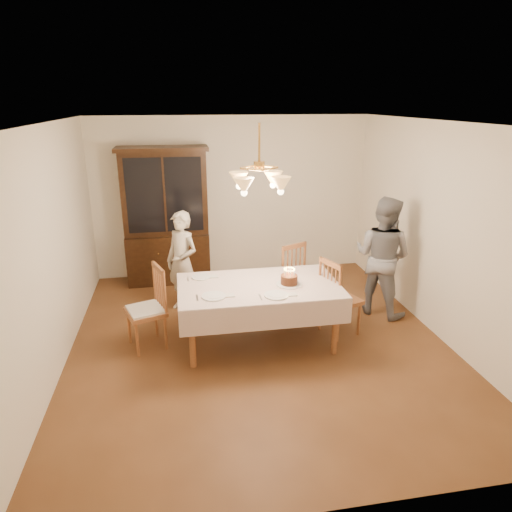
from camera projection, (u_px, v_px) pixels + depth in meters
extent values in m
plane|color=#543018|center=(259.00, 341.00, 5.63)|extent=(5.00, 5.00, 0.00)
plane|color=white|center=(259.00, 123.00, 4.78)|extent=(5.00, 5.00, 0.00)
plane|color=white|center=(232.00, 197.00, 7.53)|extent=(4.50, 0.00, 4.50)
plane|color=white|center=(330.00, 356.00, 2.88)|extent=(4.50, 0.00, 4.50)
plane|color=white|center=(51.00, 252.00, 4.84)|extent=(0.00, 5.00, 5.00)
plane|color=white|center=(440.00, 232.00, 5.57)|extent=(0.00, 5.00, 5.00)
cube|color=brown|center=(259.00, 287.00, 5.39)|extent=(1.80, 1.00, 0.04)
cube|color=silver|center=(259.00, 285.00, 5.39)|extent=(1.90, 1.10, 0.01)
cylinder|color=brown|center=(192.00, 338.00, 4.99)|extent=(0.07, 0.07, 0.71)
cylinder|color=brown|center=(335.00, 326.00, 5.26)|extent=(0.07, 0.07, 0.71)
cylinder|color=brown|center=(189.00, 306.00, 5.77)|extent=(0.07, 0.07, 0.71)
cylinder|color=brown|center=(314.00, 297.00, 6.04)|extent=(0.07, 0.07, 0.71)
cube|color=black|center=(169.00, 257.00, 7.40)|extent=(1.30, 0.50, 0.80)
cube|color=black|center=(165.00, 193.00, 7.10)|extent=(1.30, 0.40, 1.30)
cube|color=black|center=(164.00, 195.00, 6.92)|extent=(1.14, 0.01, 1.14)
cube|color=black|center=(162.00, 149.00, 6.84)|extent=(1.38, 0.54, 0.06)
cube|color=brown|center=(285.00, 278.00, 6.42)|extent=(0.58, 0.57, 0.05)
cube|color=brown|center=(294.00, 246.00, 6.10)|extent=(0.38, 0.20, 0.06)
cylinder|color=brown|center=(287.00, 287.00, 6.72)|extent=(0.04, 0.04, 0.43)
cylinder|color=brown|center=(267.00, 292.00, 6.53)|extent=(0.04, 0.04, 0.43)
cylinder|color=brown|center=(302.00, 294.00, 6.46)|extent=(0.04, 0.04, 0.43)
cylinder|color=brown|center=(282.00, 300.00, 6.26)|extent=(0.04, 0.04, 0.43)
cube|color=brown|center=(146.00, 312.00, 5.39)|extent=(0.54, 0.55, 0.05)
cube|color=brown|center=(158.00, 268.00, 5.31)|extent=(0.17, 0.39, 0.06)
cylinder|color=brown|center=(129.00, 327.00, 5.54)|extent=(0.04, 0.04, 0.43)
cylinder|color=brown|center=(137.00, 340.00, 5.24)|extent=(0.04, 0.04, 0.43)
cylinder|color=brown|center=(156.00, 321.00, 5.69)|extent=(0.04, 0.04, 0.43)
cylinder|color=brown|center=(166.00, 333.00, 5.40)|extent=(0.04, 0.04, 0.43)
cube|color=beige|center=(145.00, 309.00, 5.38)|extent=(0.49, 0.50, 0.03)
cube|color=brown|center=(340.00, 300.00, 5.72)|extent=(0.55, 0.56, 0.05)
cube|color=brown|center=(331.00, 264.00, 5.46)|extent=(0.17, 0.39, 0.06)
cylinder|color=brown|center=(359.00, 319.00, 5.73)|extent=(0.04, 0.04, 0.43)
cylinder|color=brown|center=(340.00, 308.00, 6.02)|extent=(0.04, 0.04, 0.43)
cylinder|color=brown|center=(338.00, 326.00, 5.57)|extent=(0.04, 0.04, 0.43)
cylinder|color=brown|center=(320.00, 314.00, 5.86)|extent=(0.04, 0.04, 0.43)
imported|color=beige|center=(182.00, 262.00, 6.27)|extent=(0.61, 0.61, 1.42)
imported|color=slate|center=(382.00, 256.00, 6.16)|extent=(0.99, 1.01, 1.64)
cylinder|color=white|center=(289.00, 284.00, 5.38)|extent=(0.30, 0.30, 0.01)
cylinder|color=#391A0C|center=(289.00, 279.00, 5.36)|extent=(0.20, 0.20, 0.11)
cylinder|color=#598CD8|center=(294.00, 272.00, 5.34)|extent=(0.01, 0.01, 0.07)
sphere|color=#FFB23F|center=(294.00, 269.00, 5.33)|extent=(0.01, 0.01, 0.01)
cylinder|color=pink|center=(293.00, 271.00, 5.36)|extent=(0.01, 0.01, 0.07)
sphere|color=#FFB23F|center=(293.00, 268.00, 5.35)|extent=(0.01, 0.01, 0.01)
cylinder|color=#EACC66|center=(292.00, 271.00, 5.38)|extent=(0.01, 0.01, 0.07)
sphere|color=#FFB23F|center=(292.00, 268.00, 5.36)|extent=(0.01, 0.01, 0.01)
cylinder|color=#598CD8|center=(290.00, 271.00, 5.39)|extent=(0.01, 0.01, 0.07)
sphere|color=#FFB23F|center=(290.00, 267.00, 5.37)|extent=(0.01, 0.01, 0.01)
cylinder|color=pink|center=(288.00, 271.00, 5.39)|extent=(0.01, 0.01, 0.07)
sphere|color=#FFB23F|center=(288.00, 267.00, 5.37)|extent=(0.01, 0.01, 0.01)
cylinder|color=#EACC66|center=(286.00, 271.00, 5.38)|extent=(0.01, 0.01, 0.07)
sphere|color=#FFB23F|center=(286.00, 268.00, 5.37)|extent=(0.01, 0.01, 0.01)
cylinder|color=#598CD8|center=(285.00, 271.00, 5.36)|extent=(0.01, 0.01, 0.07)
sphere|color=#FFB23F|center=(285.00, 268.00, 5.35)|extent=(0.01, 0.01, 0.01)
cylinder|color=pink|center=(284.00, 272.00, 5.34)|extent=(0.01, 0.01, 0.07)
sphere|color=#FFB23F|center=(284.00, 269.00, 5.33)|extent=(0.01, 0.01, 0.01)
cylinder|color=#EACC66|center=(284.00, 273.00, 5.32)|extent=(0.01, 0.01, 0.07)
sphere|color=#FFB23F|center=(284.00, 270.00, 5.31)|extent=(0.01, 0.01, 0.01)
cylinder|color=#598CD8|center=(285.00, 273.00, 5.30)|extent=(0.01, 0.01, 0.07)
sphere|color=#FFB23F|center=(285.00, 270.00, 5.29)|extent=(0.01, 0.01, 0.01)
cylinder|color=pink|center=(287.00, 274.00, 5.28)|extent=(0.01, 0.01, 0.07)
sphere|color=#FFB23F|center=(287.00, 271.00, 5.27)|extent=(0.01, 0.01, 0.01)
cylinder|color=#EACC66|center=(289.00, 274.00, 5.28)|extent=(0.01, 0.01, 0.07)
sphere|color=#FFB23F|center=(289.00, 271.00, 5.26)|extent=(0.01, 0.01, 0.01)
cylinder|color=#598CD8|center=(291.00, 274.00, 5.28)|extent=(0.01, 0.01, 0.07)
sphere|color=#FFB23F|center=(291.00, 271.00, 5.26)|extent=(0.01, 0.01, 0.01)
cylinder|color=pink|center=(292.00, 274.00, 5.28)|extent=(0.01, 0.01, 0.07)
sphere|color=#FFB23F|center=(292.00, 271.00, 5.27)|extent=(0.01, 0.01, 0.01)
cylinder|color=#EACC66|center=(294.00, 273.00, 5.30)|extent=(0.01, 0.01, 0.07)
sphere|color=#FFB23F|center=(294.00, 270.00, 5.29)|extent=(0.01, 0.01, 0.01)
cylinder|color=#598CD8|center=(294.00, 273.00, 5.32)|extent=(0.01, 0.01, 0.07)
sphere|color=#FFB23F|center=(294.00, 270.00, 5.31)|extent=(0.01, 0.01, 0.01)
cylinder|color=white|center=(214.00, 296.00, 5.05)|extent=(0.27, 0.27, 0.02)
cube|color=silver|center=(197.00, 298.00, 5.03)|extent=(0.01, 0.16, 0.01)
cube|color=beige|center=(230.00, 295.00, 5.08)|extent=(0.10, 0.10, 0.01)
cylinder|color=white|center=(276.00, 295.00, 5.08)|extent=(0.27, 0.27, 0.02)
cube|color=silver|center=(260.00, 297.00, 5.05)|extent=(0.01, 0.16, 0.01)
cube|color=beige|center=(292.00, 294.00, 5.11)|extent=(0.10, 0.10, 0.01)
cylinder|color=white|center=(201.00, 277.00, 5.59)|extent=(0.23, 0.23, 0.02)
cube|color=silver|center=(188.00, 278.00, 5.57)|extent=(0.01, 0.16, 0.01)
cube|color=beige|center=(214.00, 276.00, 5.62)|extent=(0.10, 0.10, 0.01)
cylinder|color=#BF8C3F|center=(259.00, 142.00, 4.85)|extent=(0.02, 0.02, 0.40)
cylinder|color=#BF8C3F|center=(259.00, 166.00, 4.93)|extent=(0.12, 0.12, 0.10)
cone|color=#D8994C|center=(273.00, 179.00, 5.20)|extent=(0.22, 0.22, 0.18)
sphere|color=#FFD899|center=(273.00, 185.00, 5.23)|extent=(0.07, 0.07, 0.07)
cone|color=#D8994C|center=(239.00, 180.00, 5.14)|extent=(0.22, 0.22, 0.18)
sphere|color=#FFD899|center=(239.00, 186.00, 5.16)|extent=(0.07, 0.07, 0.07)
cone|color=#D8994C|center=(244.00, 186.00, 4.77)|extent=(0.22, 0.22, 0.18)
sphere|color=#FFD899|center=(244.00, 193.00, 4.79)|extent=(0.07, 0.07, 0.07)
cone|color=#D8994C|center=(281.00, 185.00, 4.84)|extent=(0.22, 0.22, 0.18)
sphere|color=#FFD899|center=(281.00, 192.00, 4.86)|extent=(0.07, 0.07, 0.07)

